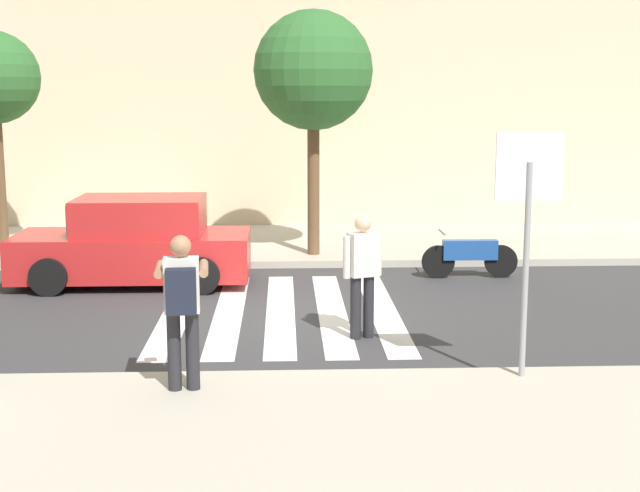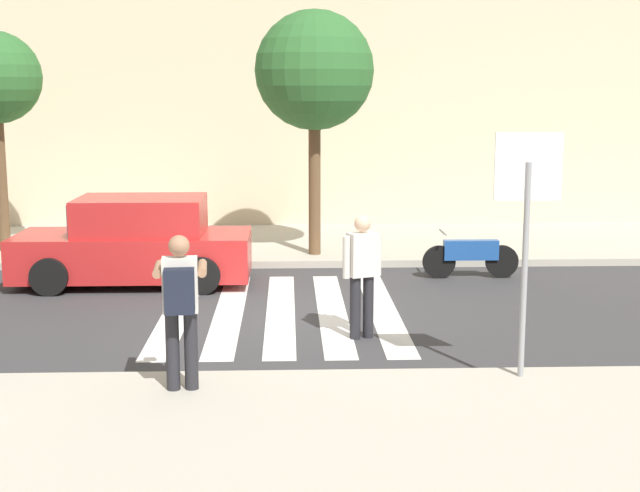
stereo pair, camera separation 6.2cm
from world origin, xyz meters
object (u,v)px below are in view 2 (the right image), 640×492
object	(u,v)px
stop_sign	(527,200)
street_tree_center	(314,72)
parked_car_red	(136,244)
motorcycle	(470,256)
pedestrian_crossing	(362,269)
photographer_with_backpack	(180,299)

from	to	relation	value
stop_sign	street_tree_center	xyz separation A→B (m)	(-2.14, 7.87, 1.57)
parked_car_red	street_tree_center	xyz separation A→B (m)	(3.23, 2.06, 3.03)
motorcycle	street_tree_center	bearing A→B (deg)	147.85
parked_car_red	street_tree_center	size ratio (longest dim) A/B	0.85
stop_sign	pedestrian_crossing	distance (m)	2.98
stop_sign	parked_car_red	xyz separation A→B (m)	(-5.37, 5.81, -1.46)
stop_sign	pedestrian_crossing	bearing A→B (deg)	127.72
stop_sign	street_tree_center	world-z (taller)	street_tree_center
stop_sign	pedestrian_crossing	size ratio (longest dim) A/B	1.62
pedestrian_crossing	street_tree_center	world-z (taller)	street_tree_center
stop_sign	photographer_with_backpack	xyz separation A→B (m)	(-3.85, -0.36, -1.02)
stop_sign	motorcycle	xyz separation A→B (m)	(0.66, 6.11, -1.77)
parked_car_red	motorcycle	bearing A→B (deg)	2.85
stop_sign	parked_car_red	world-z (taller)	stop_sign
photographer_with_backpack	motorcycle	bearing A→B (deg)	55.10
parked_car_red	motorcycle	distance (m)	6.05
photographer_with_backpack	street_tree_center	size ratio (longest dim) A/B	0.36
pedestrian_crossing	motorcycle	distance (m)	4.62
parked_car_red	motorcycle	size ratio (longest dim) A/B	2.33
photographer_with_backpack	parked_car_red	world-z (taller)	photographer_with_backpack
photographer_with_backpack	street_tree_center	distance (m)	8.79
parked_car_red	motorcycle	xyz separation A→B (m)	(6.03, 0.30, -0.31)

